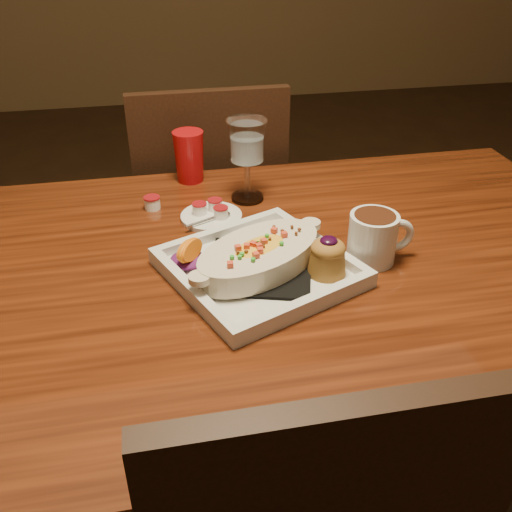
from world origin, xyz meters
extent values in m
cube|color=maroon|center=(0.00, 0.00, 0.73)|extent=(1.50, 0.90, 0.04)
cylinder|color=black|center=(0.67, 0.37, 0.35)|extent=(0.07, 0.07, 0.71)
cube|color=black|center=(0.00, 0.70, 0.45)|extent=(0.42, 0.42, 0.04)
cylinder|color=black|center=(0.17, 0.87, 0.23)|extent=(0.04, 0.04, 0.45)
cylinder|color=black|center=(-0.17, 0.87, 0.23)|extent=(0.04, 0.04, 0.45)
cylinder|color=black|center=(0.17, 0.53, 0.23)|extent=(0.04, 0.04, 0.45)
cylinder|color=black|center=(-0.17, 0.53, 0.23)|extent=(0.04, 0.04, 0.45)
cube|color=black|center=(0.00, 0.51, 0.70)|extent=(0.40, 0.03, 0.46)
cube|color=silver|center=(0.02, -0.02, 0.76)|extent=(0.38, 0.38, 0.01)
cube|color=black|center=(0.02, -0.02, 0.77)|extent=(0.23, 0.23, 0.01)
ellipsoid|color=yellow|center=(0.02, -0.02, 0.79)|extent=(0.25, 0.21, 0.04)
ellipsoid|color=#611661|center=(-0.10, 0.01, 0.77)|extent=(0.07, 0.07, 0.02)
cone|color=#9A6127|center=(0.13, -0.06, 0.79)|extent=(0.07, 0.07, 0.05)
ellipsoid|color=#9A6127|center=(0.13, -0.06, 0.81)|extent=(0.06, 0.06, 0.03)
ellipsoid|color=black|center=(0.13, -0.06, 0.83)|extent=(0.03, 0.03, 0.01)
cylinder|color=silver|center=(0.23, -0.02, 0.80)|extent=(0.09, 0.09, 0.09)
cylinder|color=#35190E|center=(0.23, -0.02, 0.83)|extent=(0.07, 0.07, 0.02)
torus|color=silver|center=(0.28, -0.02, 0.80)|extent=(0.07, 0.01, 0.07)
cylinder|color=silver|center=(0.05, 0.28, 0.75)|extent=(0.07, 0.07, 0.01)
cylinder|color=silver|center=(0.05, 0.28, 0.80)|extent=(0.01, 0.01, 0.08)
cone|color=silver|center=(0.05, 0.28, 0.88)|extent=(0.09, 0.09, 0.09)
cylinder|color=silver|center=(-0.04, 0.20, 0.75)|extent=(0.13, 0.13, 0.01)
cylinder|color=white|center=(-0.06, 0.21, 0.77)|extent=(0.03, 0.03, 0.02)
cylinder|color=#A6141B|center=(-0.06, 0.21, 0.78)|extent=(0.03, 0.03, 0.00)
cylinder|color=white|center=(-0.03, 0.22, 0.77)|extent=(0.03, 0.03, 0.02)
cylinder|color=#A6141B|center=(-0.03, 0.22, 0.78)|extent=(0.03, 0.03, 0.00)
cylinder|color=white|center=(-0.02, 0.18, 0.77)|extent=(0.03, 0.03, 0.02)
cylinder|color=#A6141B|center=(-0.02, 0.18, 0.78)|extent=(0.03, 0.03, 0.00)
cylinder|color=white|center=(-0.16, 0.27, 0.76)|extent=(0.03, 0.03, 0.03)
cylinder|color=#A6141B|center=(-0.16, 0.27, 0.78)|extent=(0.04, 0.04, 0.00)
cone|color=#AE0C10|center=(-0.06, 0.40, 0.81)|extent=(0.07, 0.07, 0.12)
camera|label=1|loc=(-0.15, -0.85, 1.32)|focal=40.00mm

